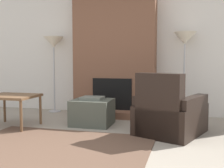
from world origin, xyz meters
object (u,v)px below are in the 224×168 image
object	(u,v)px
armchair	(169,116)
floor_lamp_right	(185,42)
ottoman	(92,112)
side_table	(12,99)
floor_lamp_left	(54,45)

from	to	relation	value
armchair	floor_lamp_right	size ratio (longest dim) A/B	0.75
ottoman	side_table	distance (m)	1.37
armchair	floor_lamp_left	world-z (taller)	floor_lamp_left
floor_lamp_right	side_table	bearing A→B (deg)	-152.15
ottoman	floor_lamp_left	world-z (taller)	floor_lamp_left
ottoman	armchair	bearing A→B (deg)	-13.09
ottoman	side_table	xyz separation A→B (m)	(-1.26, -0.48, 0.25)
floor_lamp_left	floor_lamp_right	size ratio (longest dim) A/B	0.98
floor_lamp_right	ottoman	bearing A→B (deg)	-146.84
armchair	side_table	world-z (taller)	armchair
armchair	floor_lamp_right	bearing A→B (deg)	-77.82
ottoman	armchair	size ratio (longest dim) A/B	0.54
floor_lamp_left	floor_lamp_right	xyz separation A→B (m)	(2.73, 0.00, 0.03)
armchair	floor_lamp_right	world-z (taller)	floor_lamp_right
armchair	side_table	xyz separation A→B (m)	(-2.58, -0.17, 0.19)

